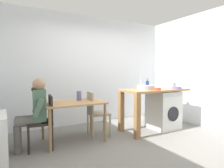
{
  "coord_description": "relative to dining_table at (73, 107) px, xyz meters",
  "views": [
    {
      "loc": [
        -2.01,
        -2.88,
        1.3
      ],
      "look_at": [
        -0.13,
        0.45,
        1.06
      ],
      "focal_mm": 31.17,
      "sensor_mm": 36.0,
      "label": 1
    }
  ],
  "objects": [
    {
      "name": "kitchen_counter",
      "position": [
        1.59,
        -0.23,
        0.12
      ],
      "size": [
        1.5,
        0.68,
        0.92
      ],
      "color": "#9E7042",
      "rests_on": "ground_plane"
    },
    {
      "name": "bottle_tall_green",
      "position": [
        1.81,
        0.03,
        0.38
      ],
      "size": [
        0.08,
        0.08,
        0.22
      ],
      "color": "navy",
      "rests_on": "kitchen_counter"
    },
    {
      "name": "scissors",
      "position": [
        1.76,
        -0.33,
        0.28
      ],
      "size": [
        0.15,
        0.06,
        0.01
      ],
      "color": "#B2B2B7",
      "rests_on": "kitchen_counter"
    },
    {
      "name": "utensil_crock",
      "position": [
        2.44,
        -0.18,
        0.35
      ],
      "size": [
        0.11,
        0.11,
        0.3
      ],
      "color": "gray",
      "rests_on": "kitchen_counter"
    },
    {
      "name": "chair_person_seat",
      "position": [
        -0.55,
        -0.11,
        -0.14
      ],
      "size": [
        0.44,
        0.44,
        0.9
      ],
      "rotation": [
        0.0,
        0.0,
        1.46
      ],
      "color": "black",
      "rests_on": "ground_plane"
    },
    {
      "name": "radiator",
      "position": [
        -1.16,
        -0.33,
        -0.29
      ],
      "size": [
        0.1,
        0.8,
        0.7
      ],
      "primitive_type": "cube",
      "color": "white",
      "rests_on": "ground_plane"
    },
    {
      "name": "wall_back",
      "position": [
        0.86,
        1.12,
        0.71
      ],
      "size": [
        4.6,
        0.1,
        2.7
      ],
      "primitive_type": "cube",
      "color": "silver",
      "rests_on": "ground_plane"
    },
    {
      "name": "mixing_bowl",
      "position": [
        1.66,
        -0.43,
        0.31
      ],
      "size": [
        0.2,
        0.2,
        0.06
      ],
      "color": "#D84C38",
      "rests_on": "kitchen_counter"
    },
    {
      "name": "dining_table",
      "position": [
        0.0,
        0.0,
        0.0
      ],
      "size": [
        1.1,
        0.76,
        0.74
      ],
      "color": "tan",
      "rests_on": "ground_plane"
    },
    {
      "name": "wall_counter_side",
      "position": [
        3.01,
        -0.63,
        0.71
      ],
      "size": [
        0.1,
        3.8,
        2.7
      ],
      "primitive_type": "cube",
      "color": "silver",
      "rests_on": "ground_plane"
    },
    {
      "name": "washing_machine",
      "position": [
        2.07,
        -0.23,
        -0.21
      ],
      "size": [
        0.6,
        0.61,
        0.86
      ],
      "color": "silver",
      "rests_on": "ground_plane"
    },
    {
      "name": "colander",
      "position": [
        2.26,
        -0.45,
        0.31
      ],
      "size": [
        0.2,
        0.2,
        0.06
      ],
      "color": "slate",
      "rests_on": "kitchen_counter"
    },
    {
      "name": "sink_basin",
      "position": [
        1.54,
        -0.23,
        0.32
      ],
      "size": [
        0.38,
        0.38,
        0.09
      ],
      "primitive_type": "cylinder",
      "color": "#9EA0A5",
      "rests_on": "kitchen_counter"
    },
    {
      "name": "chair_opposite",
      "position": [
        0.48,
        0.06,
        -0.14
      ],
      "size": [
        0.45,
        0.45,
        0.9
      ],
      "rotation": [
        0.0,
        0.0,
        -1.7
      ],
      "color": "gray",
      "rests_on": "ground_plane"
    },
    {
      "name": "seated_person",
      "position": [
        -0.71,
        -0.09,
        0.03
      ],
      "size": [
        0.52,
        0.53,
        1.2
      ],
      "rotation": [
        0.0,
        0.0,
        1.46
      ],
      "color": "#595651",
      "rests_on": "ground_plane"
    },
    {
      "name": "tap",
      "position": [
        1.54,
        -0.05,
        0.42
      ],
      "size": [
        0.02,
        0.02,
        0.28
      ],
      "primitive_type": "cylinder",
      "color": "#B2B2B7",
      "rests_on": "kitchen_counter"
    },
    {
      "name": "vase",
      "position": [
        0.15,
        0.1,
        0.19
      ],
      "size": [
        0.09,
        0.09,
        0.19
      ],
      "primitive_type": "cylinder",
      "color": "slate",
      "rests_on": "dining_table"
    },
    {
      "name": "ground_plane",
      "position": [
        0.86,
        -0.63,
        -0.64
      ],
      "size": [
        5.46,
        5.46,
        0.0
      ],
      "primitive_type": "plane",
      "color": "slate"
    }
  ]
}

